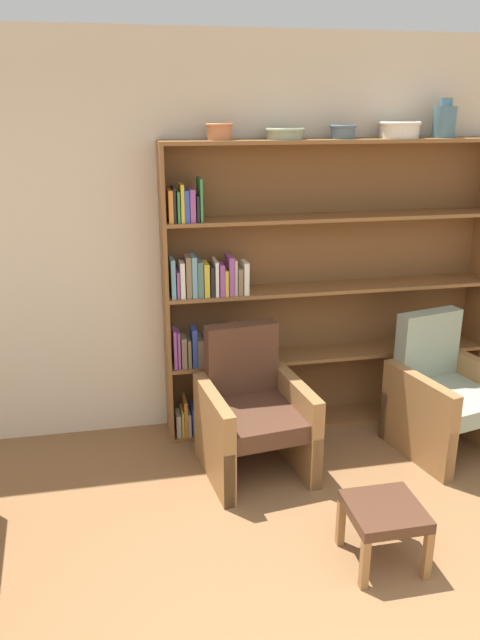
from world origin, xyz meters
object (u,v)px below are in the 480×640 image
object	(u,v)px
bowl_olive	(399,129)
armchair_leather	(252,412)
bowl_stoneware	(343,131)
vase_tall	(444,121)
armchair_cushioned	(445,394)
bookshelf	(303,293)
footstool	(384,516)
bowl_brass	(219,130)
bowl_cream	(285,133)

from	to	relation	value
bowl_olive	armchair_leather	bearing A→B (deg)	-154.13
bowl_stoneware	armchair_leather	distance (m)	1.95
vase_tall	armchair_cushioned	xyz separation A→B (m)	(-0.09, -0.55, -1.79)
bowl_olive	bookshelf	bearing A→B (deg)	177.55
armchair_leather	footstool	xyz separation A→B (m)	(0.47, -1.03, -0.12)
bowl_brass	bowl_stoneware	bearing A→B (deg)	0.00
bowl_olive	footstool	xyz separation A→B (m)	(-0.66, -1.58, -1.85)
bowl_cream	bowl_brass	bearing A→B (deg)	-180.00
bowl_cream	footstool	distance (m)	2.42
vase_tall	bowl_cream	bearing A→B (deg)	180.00
bookshelf	bowl_brass	bearing A→B (deg)	-177.43
bowl_cream	armchair_leather	size ratio (longest dim) A/B	0.28
bowl_cream	bowl_olive	xyz separation A→B (m)	(0.80, -0.00, 0.02)
bowl_brass	bowl_olive	bearing A→B (deg)	0.00
vase_tall	bowl_olive	bearing A→B (deg)	-180.00
bowl_olive	bowl_brass	bearing A→B (deg)	180.00
bowl_brass	armchair_leather	size ratio (longest dim) A/B	0.19
bookshelf	bowl_olive	distance (m)	1.29
bookshelf	footstool	world-z (taller)	bookshelf
bowl_brass	armchair_cushioned	size ratio (longest dim) A/B	0.19
vase_tall	armchair_cushioned	distance (m)	1.87
bowl_cream	footstool	world-z (taller)	bowl_cream
bowl_cream	vase_tall	size ratio (longest dim) A/B	1.01
vase_tall	footstool	size ratio (longest dim) A/B	0.69
bowl_cream	armchair_cushioned	world-z (taller)	bowl_cream
bookshelf	bowl_brass	xyz separation A→B (m)	(-0.60, -0.03, 1.12)
armchair_leather	armchair_cushioned	xyz separation A→B (m)	(1.36, -0.00, 0.00)
bookshelf	vase_tall	distance (m)	1.51
bookshelf	footstool	size ratio (longest dim) A/B	6.35
bookshelf	bowl_olive	bearing A→B (deg)	-2.45
bowl_stoneware	armchair_cushioned	bearing A→B (deg)	-40.69
bowl_stoneware	armchair_cushioned	xyz separation A→B (m)	(0.64, -0.55, -1.72)
footstool	armchair_leather	bearing A→B (deg)	114.37
bookshelf	bowl_olive	size ratio (longest dim) A/B	8.33
footstool	bowl_brass	bearing A→B (deg)	109.99
bowl_brass	bowl_olive	distance (m)	1.23
vase_tall	footstool	xyz separation A→B (m)	(-0.98, -1.58, -1.90)
bowl_cream	bowl_stoneware	xyz separation A→B (m)	(0.40, 0.00, 0.01)
bowl_stoneware	bowl_olive	world-z (taller)	bowl_olive
bowl_brass	bowl_stoneware	size ratio (longest dim) A/B	0.98
bowl_stoneware	bowl_brass	bearing A→B (deg)	-180.00
bowl_cream	armchair_cushioned	xyz separation A→B (m)	(1.03, -0.55, -1.71)
bowl_brass	footstool	xyz separation A→B (m)	(0.57, -1.58, -1.85)
armchair_leather	bowl_brass	bearing A→B (deg)	-86.16
bowl_stoneware	vase_tall	size ratio (longest dim) A/B	0.70
bowl_olive	vase_tall	distance (m)	0.33
bowl_stoneware	armchair_cushioned	size ratio (longest dim) A/B	0.19
bookshelf	armchair_cushioned	size ratio (longest dim) A/B	2.56
bowl_olive	footstool	bearing A→B (deg)	-112.69
bookshelf	footstool	xyz separation A→B (m)	(-0.03, -1.60, -0.73)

